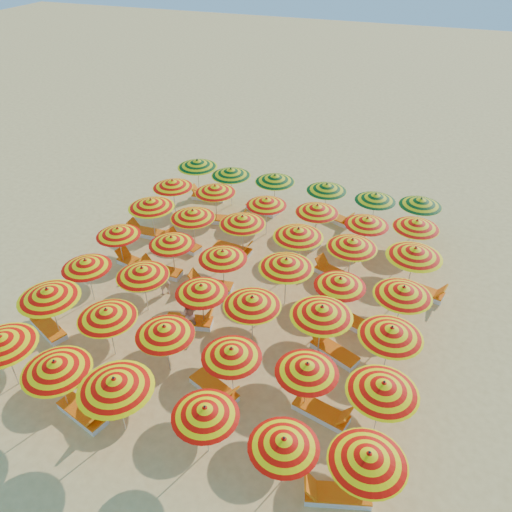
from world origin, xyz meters
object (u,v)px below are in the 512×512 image
Objects in this scene: umbrella_33 at (317,209)px; lounger_19 at (263,209)px; umbrella_18 at (118,232)px; umbrella_1 at (55,366)px; lounger_6 at (333,351)px; umbrella_2 at (115,384)px; umbrella_8 at (165,330)px; umbrella_30 at (173,184)px; umbrella_39 at (327,187)px; umbrella_3 at (205,411)px; umbrella_38 at (275,178)px; lounger_3 at (215,389)px; umbrella_4 at (284,443)px; lounger_17 at (303,239)px; beachgoer_a at (165,280)px; umbrella_32 at (267,202)px; lounger_5 at (190,321)px; umbrella_29 at (415,252)px; umbrella_23 at (403,291)px; umbrella_16 at (322,311)px; umbrella_27 at (298,233)px; umbrella_5 at (368,458)px; umbrella_41 at (421,202)px; umbrella_19 at (171,240)px; lounger_12 at (183,244)px; lounger_0 at (83,413)px; lounger_10 at (349,320)px; lounger_16 at (229,220)px; lounger_11 at (146,232)px; lounger_15 at (423,291)px; lounger_7 at (135,263)px; umbrella_9 at (231,352)px; lounger_20 at (336,218)px; umbrella_12 at (86,264)px; umbrella_10 at (307,368)px; umbrella_13 at (142,272)px; umbrella_35 at (417,224)px; umbrella_17 at (391,332)px; umbrella_21 at (286,263)px; umbrella_6 at (48,293)px; umbrella_24 at (151,203)px; lounger_8 at (161,271)px; umbrella_22 at (340,282)px; lounger_13 at (233,250)px; umbrella_36 at (197,163)px; umbrella_37 at (231,172)px; lounger_4 at (322,413)px; umbrella_34 at (367,221)px; umbrella_15 at (252,301)px; umbrella_28 at (352,243)px; umbrella_7 at (107,314)px.

lounger_19 is (-3.16, 1.90, -1.63)m from umbrella_33.
umbrella_18 is 1.31× the size of lounger_19.
umbrella_18 is at bearing 109.95° from umbrella_1.
umbrella_2 is at bearing 69.15° from lounger_6.
umbrella_1 is at bearing -130.55° from umbrella_8.
umbrella_39 is (6.96, 2.20, -0.02)m from umbrella_30.
umbrella_3 is at bearing -90.41° from umbrella_33.
umbrella_38 is 11.84m from lounger_3.
umbrella_33 reaches higher than umbrella_4.
beachgoer_a is (-4.09, -5.48, 0.48)m from lounger_17.
umbrella_32 is 1.33× the size of lounger_5.
umbrella_29 is 11.61m from umbrella_30.
umbrella_30 is at bearing 157.65° from umbrella_23.
umbrella_16 is at bearing -46.39° from lounger_17.
umbrella_16 reaches higher than umbrella_27.
umbrella_41 is at bearing 89.88° from umbrella_5.
umbrella_19 is 1.19× the size of lounger_12.
lounger_0 is 9.51m from lounger_10.
umbrella_5 reaches higher than beachgoer_a.
umbrella_23 is 10.03m from lounger_16.
umbrella_29 reaches higher than lounger_11.
umbrella_41 is 1.26× the size of lounger_15.
lounger_15 is at bearing -156.97° from lounger_7.
umbrella_9 is 9.38m from umbrella_32.
umbrella_30 is 1.19× the size of lounger_20.
umbrella_1 is 5.23m from umbrella_12.
umbrella_13 is (-6.77, 2.33, 0.06)m from umbrella_10.
umbrella_35 is at bearing 90.04° from umbrella_23.
umbrella_18 is (-4.67, 4.55, -0.07)m from umbrella_8.
lounger_10 is 8.38m from lounger_12.
umbrella_17 reaches higher than lounger_11.
umbrella_21 is 1.34× the size of lounger_16.
umbrella_6 is 1.37× the size of lounger_12.
umbrella_24 reaches higher than umbrella_35.
umbrella_33 is 7.23m from lounger_8.
umbrella_22 is 1.20× the size of lounger_13.
umbrella_36 is at bearing 179.92° from umbrella_41.
umbrella_2 is 1.31× the size of umbrella_10.
umbrella_6 is at bearing -100.38° from umbrella_37.
umbrella_35 is 9.54m from lounger_4.
umbrella_5 reaches higher than umbrella_34.
umbrella_37 is (-0.10, 6.39, 0.12)m from umbrella_19.
umbrella_23 is 7.06m from lounger_3.
umbrella_32 is 1.20× the size of umbrella_33.
lounger_17 is at bearing -177.25° from umbrella_35.
umbrella_15 reaches higher than umbrella_18.
umbrella_28 is at bearing -18.05° from lounger_17.
umbrella_28 is at bearing 90.33° from umbrella_10.
umbrella_15 is 9.06m from umbrella_39.
umbrella_7 reaches higher than lounger_0.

